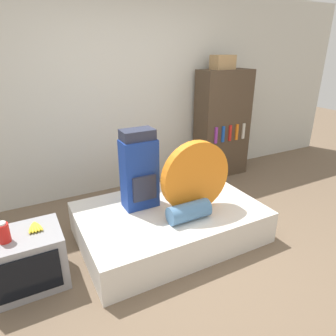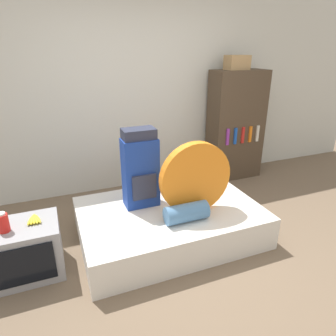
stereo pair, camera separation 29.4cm
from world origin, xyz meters
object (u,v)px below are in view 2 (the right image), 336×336
at_px(television, 24,250).
at_px(canister, 3,223).
at_px(backpack, 140,169).
at_px(tent_bag, 195,178).
at_px(sleeping_roll, 186,213).
at_px(cardboard_box, 237,62).
at_px(bookshelf, 236,126).

bearing_deg(television, canister, -163.43).
bearing_deg(canister, backpack, 12.42).
bearing_deg(backpack, television, -167.97).
bearing_deg(television, tent_bag, -3.21).
bearing_deg(television, sleeping_roll, -9.07).
bearing_deg(cardboard_box, tent_bag, -133.93).
bearing_deg(bookshelf, backpack, -151.28).
bearing_deg(backpack, canister, -167.58).
bearing_deg(cardboard_box, television, -157.03).
height_order(sleeping_roll, canister, canister).
relative_size(backpack, canister, 4.79).
relative_size(television, canister, 3.62).
bearing_deg(canister, sleeping_roll, -7.35).
bearing_deg(cardboard_box, backpack, -150.51).
xyz_separation_m(television, bookshelf, (2.94, 1.23, 0.56)).
height_order(backpack, canister, backpack).
height_order(backpack, tent_bag, backpack).
xyz_separation_m(television, canister, (-0.10, -0.03, 0.33)).
xyz_separation_m(tent_bag, cardboard_box, (1.26, 1.31, 0.99)).
distance_m(sleeping_roll, television, 1.49).
distance_m(tent_bag, sleeping_roll, 0.35).
bearing_deg(tent_bag, cardboard_box, 46.07).
bearing_deg(cardboard_box, canister, -157.25).
distance_m(tent_bag, bookshelf, 1.87).
bearing_deg(sleeping_roll, backpack, 122.24).
height_order(backpack, television, backpack).
bearing_deg(canister, television, 16.57).
bearing_deg(bookshelf, sleeping_roll, -135.53).
distance_m(canister, bookshelf, 3.30).
xyz_separation_m(sleeping_roll, cardboard_box, (1.41, 1.45, 1.27)).
distance_m(tent_bag, television, 1.68).
distance_m(backpack, bookshelf, 2.04).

